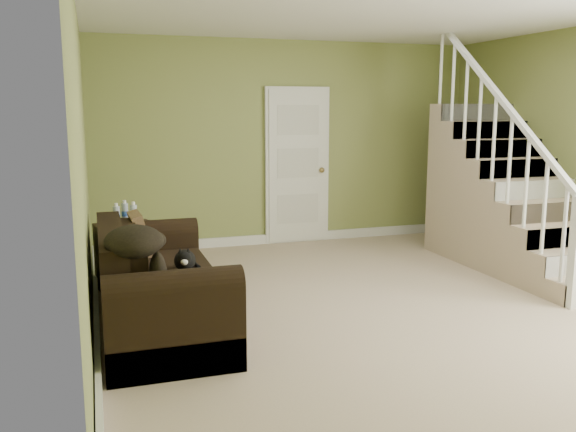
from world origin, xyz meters
TOP-DOWN VIEW (x-y plane):
  - floor at (0.00, 0.00)m, footprint 5.00×5.50m
  - ceiling at (0.00, 0.00)m, footprint 5.00×5.50m
  - wall_back at (0.00, 2.75)m, footprint 5.00×0.04m
  - wall_left at (-2.50, 0.00)m, footprint 0.04×5.50m
  - baseboard_back at (0.00, 2.72)m, footprint 5.00×0.04m
  - baseboard_left at (-2.47, 0.00)m, footprint 0.04×5.50m
  - door at (0.10, 2.71)m, footprint 0.86×0.12m
  - staircase at (1.99, 0.97)m, footprint 1.00×2.51m
  - sofa at (-2.02, 0.02)m, footprint 0.91×2.11m
  - side_table at (-2.16, 1.15)m, footprint 0.62×0.62m
  - cat at (-1.76, 0.01)m, footprint 0.22×0.47m
  - banana at (-1.73, -0.23)m, footprint 0.14×0.21m
  - throw_pillow at (-2.06, 0.74)m, footprint 0.21×0.40m
  - throw_blanket at (-2.19, -0.63)m, footprint 0.49×0.59m

SIDE VIEW (x-z plane):
  - floor at x=0.00m, z-range -0.01..0.01m
  - baseboard_back at x=0.00m, z-range 0.00..0.12m
  - baseboard_left at x=-2.47m, z-range 0.00..0.12m
  - sofa at x=-2.02m, z-range -0.10..0.73m
  - side_table at x=-2.16m, z-range -0.11..0.76m
  - banana at x=-1.73m, z-range 0.45..0.51m
  - cat at x=-1.76m, z-range 0.43..0.65m
  - throw_pillow at x=-2.06m, z-range 0.43..0.83m
  - staircase at x=1.99m, z-range -0.77..2.05m
  - throw_blanket at x=-2.19m, z-range 0.76..0.97m
  - door at x=0.10m, z-range 0.00..2.02m
  - wall_back at x=0.00m, z-range 0.00..2.60m
  - wall_left at x=-2.50m, z-range 0.00..2.60m
  - ceiling at x=0.00m, z-range 2.60..2.60m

